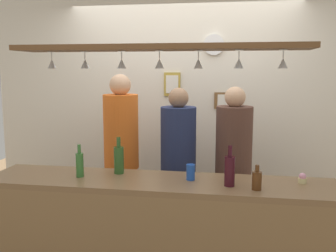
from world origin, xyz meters
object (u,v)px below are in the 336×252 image
at_px(bottle_beer_green_import, 80,164).
at_px(drink_can, 191,172).
at_px(bottle_beer_brown_stubby, 257,180).
at_px(wall_clock, 214,45).
at_px(person_left_orange_shirt, 121,145).
at_px(person_middle_navy_shirt, 178,155).
at_px(bottle_wine_dark_red, 230,170).
at_px(picture_frame_crest, 172,84).
at_px(picture_frame_lower_pair, 228,101).
at_px(bottle_champagne_green, 119,159).
at_px(cupcake, 302,179).
at_px(person_right_brown_shirt, 234,156).

bearing_deg(bottle_beer_green_import, drink_can, 3.86).
xyz_separation_m(bottle_beer_brown_stubby, wall_clock, (-0.39, 1.52, 1.03)).
bearing_deg(person_left_orange_shirt, person_middle_navy_shirt, -0.00).
distance_m(bottle_wine_dark_red, picture_frame_crest, 1.70).
distance_m(drink_can, picture_frame_lower_pair, 1.45).
xyz_separation_m(person_middle_navy_shirt, wall_clock, (0.29, 0.63, 1.08)).
bearing_deg(drink_can, bottle_beer_green_import, -176.14).
relative_size(bottle_champagne_green, bottle_beer_brown_stubby, 1.67).
height_order(bottle_beer_brown_stubby, drink_can, bottle_beer_brown_stubby).
xyz_separation_m(bottle_beer_brown_stubby, bottle_wine_dark_red, (-0.19, 0.06, 0.05)).
xyz_separation_m(bottle_champagne_green, picture_frame_crest, (0.24, 1.27, 0.56)).
xyz_separation_m(bottle_champagne_green, drink_can, (0.60, -0.09, -0.06)).
distance_m(bottle_champagne_green, cupcake, 1.43).
xyz_separation_m(bottle_champagne_green, bottle_beer_green_import, (-0.27, -0.15, -0.01)).
bearing_deg(picture_frame_lower_pair, person_middle_navy_shirt, -125.77).
xyz_separation_m(person_left_orange_shirt, person_middle_navy_shirt, (0.57, -0.00, -0.08)).
bearing_deg(picture_frame_lower_pair, bottle_beer_brown_stubby, -81.54).
bearing_deg(bottle_beer_green_import, picture_frame_crest, 70.15).
distance_m(person_middle_navy_shirt, cupcake, 1.23).
bearing_deg(bottle_beer_brown_stubby, bottle_beer_green_import, 175.62).
bearing_deg(person_right_brown_shirt, bottle_champagne_green, -145.28).
height_order(person_middle_navy_shirt, cupcake, person_middle_navy_shirt).
xyz_separation_m(bottle_champagne_green, wall_clock, (0.69, 1.27, 0.98)).
bearing_deg(bottle_wine_dark_red, person_right_brown_shirt, 87.80).
height_order(bottle_wine_dark_red, picture_frame_crest, picture_frame_crest).
relative_size(person_right_brown_shirt, bottle_wine_dark_red, 5.48).
bearing_deg(bottle_beer_brown_stubby, wall_clock, 104.43).
bearing_deg(picture_frame_lower_pair, cupcake, -66.38).
xyz_separation_m(person_left_orange_shirt, cupcake, (1.60, -0.68, -0.07)).
bearing_deg(picture_frame_lower_pair, bottle_beer_green_import, -128.46).
xyz_separation_m(person_left_orange_shirt, picture_frame_lower_pair, (1.02, 0.63, 0.40)).
distance_m(person_middle_navy_shirt, wall_clock, 1.28).
bearing_deg(person_middle_navy_shirt, bottle_champagne_green, -121.90).
bearing_deg(cupcake, drink_can, -176.32).
xyz_separation_m(bottle_beer_brown_stubby, cupcake, (0.35, 0.22, -0.03)).
relative_size(bottle_beer_brown_stubby, cupcake, 2.31).
bearing_deg(drink_can, picture_frame_lower_pair, 79.26).
bearing_deg(wall_clock, person_middle_navy_shirt, -114.97).
xyz_separation_m(person_middle_navy_shirt, drink_can, (0.20, -0.73, 0.04)).
bearing_deg(bottle_wine_dark_red, picture_frame_crest, 113.96).
distance_m(bottle_wine_dark_red, picture_frame_lower_pair, 1.52).
bearing_deg(person_right_brown_shirt, person_middle_navy_shirt, -180.00).
relative_size(bottle_beer_green_import, cupcake, 3.33).
bearing_deg(picture_frame_crest, bottle_beer_brown_stubby, -61.09).
height_order(bottle_champagne_green, drink_can, bottle_champagne_green).
bearing_deg(cupcake, person_right_brown_shirt, 126.70).
bearing_deg(bottle_beer_green_import, wall_clock, 55.72).
bearing_deg(cupcake, person_left_orange_shirt, 157.04).
relative_size(bottle_champagne_green, bottle_beer_green_import, 1.15).
relative_size(person_middle_navy_shirt, picture_frame_crest, 6.26).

